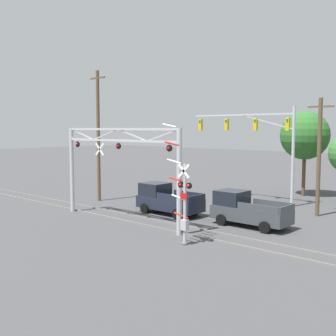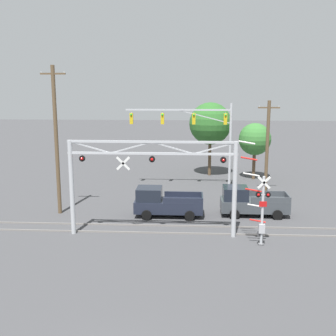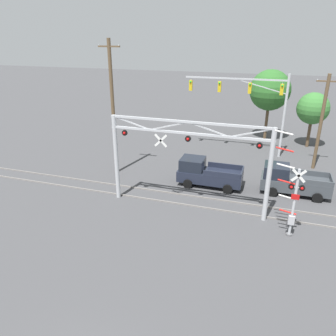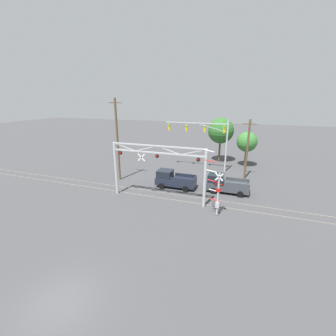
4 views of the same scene
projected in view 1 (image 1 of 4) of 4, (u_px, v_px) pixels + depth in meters
rail_track_near at (123, 220)px, 27.64m from camera, size 80.00×0.08×0.10m
rail_track_far at (138, 217)px, 28.70m from camera, size 80.00×0.08×0.10m
crossing_gantry at (119, 162)px, 27.07m from camera, size 10.55×0.31×6.09m
crossing_signal_mast at (183, 203)px, 21.88m from camera, size 1.98×0.35×6.33m
traffic_signal_span at (264, 136)px, 33.99m from camera, size 9.61×0.39×7.80m
pickup_truck_lead at (166, 200)px, 29.99m from camera, size 4.94×2.17×2.12m
pickup_truck_following at (246, 210)px, 26.22m from camera, size 4.90×2.17×2.12m
utility_pole_left at (98, 135)px, 34.96m from camera, size 1.80×0.28×10.80m
utility_pole_right at (319, 155)px, 28.84m from camera, size 1.80×0.28×8.14m
background_tree_far_left_verge at (305, 135)px, 37.52m from camera, size 4.36×4.36×7.64m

